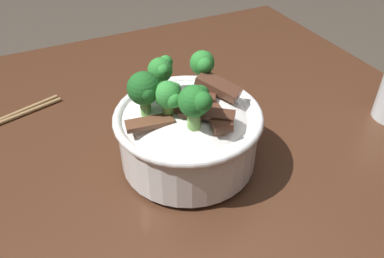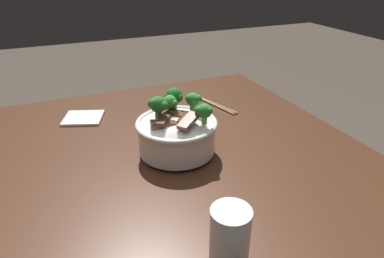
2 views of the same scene
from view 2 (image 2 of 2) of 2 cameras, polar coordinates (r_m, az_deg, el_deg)
name	(u,v)px [view 2 (image 2 of 2)]	position (r m, az deg, el deg)	size (l,w,h in m)	color
dining_table	(131,198)	(0.94, -10.27, -11.45)	(1.23, 0.98, 0.80)	#472819
rice_bowl	(177,130)	(0.85, -2.60, -0.21)	(0.21, 0.21, 0.16)	white
drinking_glass	(229,241)	(0.58, 6.33, -18.35)	(0.07, 0.07, 0.11)	white
chopsticks_pair	(213,104)	(1.17, 3.65, 4.25)	(0.08, 0.21, 0.01)	#9E7A4C
folded_napkin	(83,118)	(1.11, -17.91, 1.78)	(0.12, 0.10, 0.01)	silver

